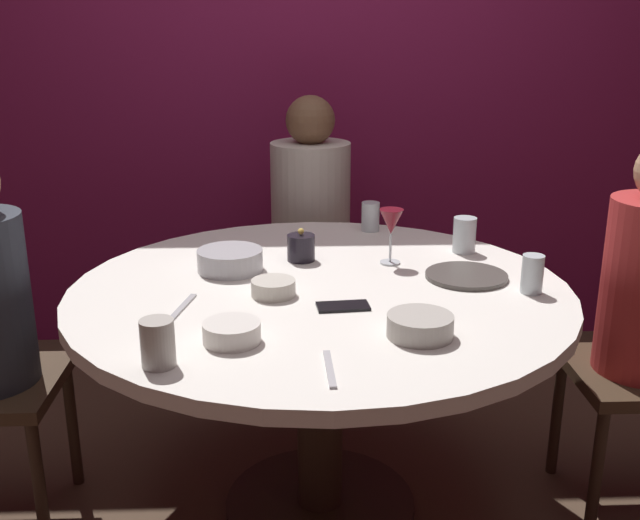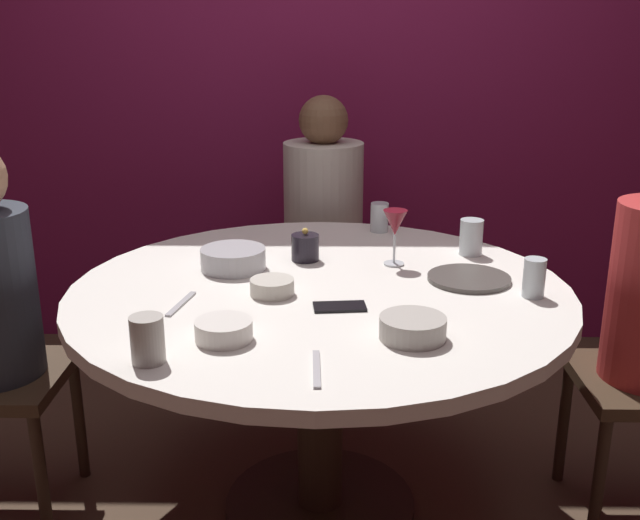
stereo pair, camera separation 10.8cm
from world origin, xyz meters
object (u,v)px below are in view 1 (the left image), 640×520
wine_glass (391,224)px  cup_center_front (464,235)px  bowl_sauce_side (273,288)px  cup_by_left_diner (370,217)px  dinner_plate (466,276)px  bowl_small_white (232,332)px  bowl_salad_center (420,326)px  cup_near_candle (532,274)px  bowl_serving_large (230,260)px  candle_holder (301,247)px  cell_phone (343,306)px  cup_by_right_diner (158,343)px  dining_table (320,331)px  seated_diner_back (311,208)px

wine_glass → cup_center_front: wine_glass is taller
bowl_sauce_side → cup_by_left_diner: cup_by_left_diner is taller
dinner_plate → bowl_small_white: bowl_small_white is taller
bowl_salad_center → cup_near_candle: bearing=38.7°
bowl_serving_large → cup_near_candle: size_ratio=1.82×
wine_glass → bowl_serving_large: (-0.50, -0.05, -0.10)m
candle_holder → cell_phone: bearing=-75.9°
dinner_plate → cell_phone: bearing=-149.5°
cup_by_right_diner → bowl_small_white: bearing=39.1°
cell_phone → bowl_salad_center: (0.17, -0.20, 0.02)m
dining_table → cell_phone: 0.23m
dinner_plate → cup_by_right_diner: 0.99m
candle_holder → cup_by_right_diner: size_ratio=0.97×
bowl_salad_center → cup_center_front: (0.26, 0.68, 0.03)m
bowl_salad_center → cup_by_left_diner: size_ratio=1.54×
bowl_serving_large → bowl_sauce_side: 0.26m
cell_phone → cup_by_left_diner: 0.78m
bowl_small_white → cell_phone: bearing=36.9°
bowl_salad_center → dinner_plate: bearing=63.5°
dining_table → bowl_sauce_side: (-0.13, -0.07, 0.16)m
cell_phone → cup_center_front: (0.43, 0.49, 0.05)m
bowl_sauce_side → cup_by_left_diner: 0.75m
dinner_plate → cup_by_right_diner: bearing=-145.5°
wine_glass → cup_by_left_diner: wine_glass is taller
seated_diner_back → cup_by_right_diner: 1.54m
dinner_plate → cup_by_right_diner: size_ratio=2.24×
seated_diner_back → cup_center_front: 0.84m
dinner_plate → cup_center_front: 0.27m
dinner_plate → cup_near_candle: cup_near_candle is taller
bowl_serving_large → bowl_salad_center: bowl_serving_large is taller
seated_diner_back → cell_phone: seated_diner_back is taller
bowl_serving_large → bowl_sauce_side: bowl_serving_large is taller
candle_holder → dinner_plate: 0.53m
dining_table → bowl_serving_large: bearing=150.1°
dinner_plate → cup_near_candle: size_ratio=2.21×
cup_by_left_diner → dinner_plate: bearing=-66.7°
candle_holder → wine_glass: bearing=-8.8°
dining_table → cup_by_right_diner: bearing=-126.8°
cell_phone → cup_by_right_diner: (-0.43, -0.33, 0.05)m
cup_near_candle → cup_by_left_diner: size_ratio=1.05×
cup_center_front → cup_near_candle: bearing=-75.2°
candle_holder → wine_glass: (0.28, -0.04, 0.09)m
seated_diner_back → wine_glass: bearing=16.3°
bowl_salad_center → cell_phone: bearing=131.5°
cup_center_front → bowl_small_white: bearing=-135.7°
dining_table → cup_by_left_diner: size_ratio=13.73×
seated_diner_back → cup_center_front: (0.49, -0.67, 0.07)m
seated_diner_back → cup_by_left_diner: size_ratio=11.43×
cell_phone → seated_diner_back: bearing=177.2°
bowl_serving_large → cup_center_front: size_ratio=1.71×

